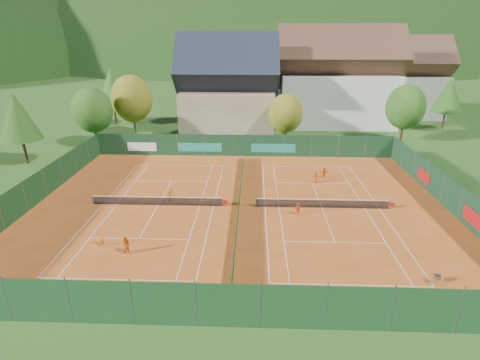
% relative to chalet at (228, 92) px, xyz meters
% --- Properties ---
extents(ground, '(600.00, 600.00, 0.00)m').
position_rel_chalet_xyz_m(ground, '(3.00, -30.00, -6.64)').
color(ground, '#275219').
rests_on(ground, ground).
extents(clay_pad, '(40.00, 32.00, 0.01)m').
position_rel_chalet_xyz_m(clay_pad, '(3.00, -30.00, -6.62)').
color(clay_pad, '#BE541C').
rests_on(clay_pad, ground).
extents(court_markings_left, '(11.03, 23.83, 0.00)m').
position_rel_chalet_xyz_m(court_markings_left, '(-5.00, -30.00, -6.61)').
color(court_markings_left, white).
rests_on(court_markings_left, ground).
extents(court_markings_right, '(11.03, 23.83, 0.00)m').
position_rel_chalet_xyz_m(court_markings_right, '(11.00, -30.00, -6.61)').
color(court_markings_right, white).
rests_on(court_markings_right, ground).
extents(tennis_net_left, '(13.30, 0.10, 1.02)m').
position_rel_chalet_xyz_m(tennis_net_left, '(-4.85, -30.00, -6.12)').
color(tennis_net_left, '#59595B').
rests_on(tennis_net_left, ground).
extents(tennis_net_right, '(13.30, 0.10, 1.02)m').
position_rel_chalet_xyz_m(tennis_net_right, '(11.15, -30.00, -6.12)').
color(tennis_net_right, '#59595B').
rests_on(tennis_net_right, ground).
extents(court_divider, '(0.03, 28.80, 1.00)m').
position_rel_chalet_xyz_m(court_divider, '(3.00, -30.00, -6.12)').
color(court_divider, '#143822').
rests_on(court_divider, ground).
extents(fence_north, '(40.00, 0.10, 3.00)m').
position_rel_chalet_xyz_m(fence_north, '(2.54, -14.01, -5.16)').
color(fence_north, '#13341D').
rests_on(fence_north, ground).
extents(fence_south, '(40.00, 0.04, 3.00)m').
position_rel_chalet_xyz_m(fence_south, '(3.00, -46.00, -5.12)').
color(fence_south, '#153B1C').
rests_on(fence_south, ground).
extents(fence_west, '(0.04, 32.00, 3.00)m').
position_rel_chalet_xyz_m(fence_west, '(-17.00, -30.00, -5.12)').
color(fence_west, '#14381A').
rests_on(fence_west, ground).
extents(fence_east, '(0.09, 32.00, 3.00)m').
position_rel_chalet_xyz_m(fence_east, '(23.00, -29.95, -5.14)').
color(fence_east, '#12321C').
rests_on(fence_east, ground).
extents(chalet, '(16.20, 12.00, 16.00)m').
position_rel_chalet_xyz_m(chalet, '(0.00, 0.00, 0.00)').
color(chalet, tan).
rests_on(chalet, ground).
extents(hotel_block_a, '(21.60, 11.00, 17.25)m').
position_rel_chalet_xyz_m(hotel_block_a, '(19.00, 6.00, 0.76)').
color(hotel_block_a, silver).
rests_on(hotel_block_a, ground).
extents(hotel_block_b, '(17.28, 10.00, 15.50)m').
position_rel_chalet_xyz_m(hotel_block_b, '(33.00, 14.00, -0.01)').
color(hotel_block_b, silver).
rests_on(hotel_block_b, ground).
extents(tree_west_front, '(5.72, 5.72, 8.69)m').
position_rel_chalet_xyz_m(tree_west_front, '(-19.00, -10.00, -1.23)').
color(tree_west_front, '#4C361B').
rests_on(tree_west_front, ground).
extents(tree_west_mid, '(6.44, 6.44, 9.78)m').
position_rel_chalet_xyz_m(tree_west_mid, '(-15.00, -4.00, -0.56)').
color(tree_west_mid, '#49341A').
rests_on(tree_west_mid, ground).
extents(tree_west_back, '(5.60, 5.60, 10.00)m').
position_rel_chalet_xyz_m(tree_west_back, '(-21.00, 4.00, 0.11)').
color(tree_west_back, '#422E17').
rests_on(tree_west_back, ground).
extents(tree_center, '(5.01, 5.01, 7.60)m').
position_rel_chalet_xyz_m(tree_center, '(9.00, -8.00, -1.91)').
color(tree_center, '#432D17').
rests_on(tree_center, ground).
extents(tree_east_front, '(5.72, 5.72, 8.69)m').
position_rel_chalet_xyz_m(tree_east_front, '(27.00, -6.00, -1.23)').
color(tree_east_front, '#412617').
rests_on(tree_east_front, ground).
extents(tree_east_mid, '(5.04, 5.04, 9.00)m').
position_rel_chalet_xyz_m(tree_east_mid, '(37.00, 2.00, -0.56)').
color(tree_east_mid, '#483219').
rests_on(tree_east_mid, ground).
extents(tree_west_side, '(5.04, 5.04, 9.00)m').
position_rel_chalet_xyz_m(tree_west_side, '(-25.00, -18.00, -0.56)').
color(tree_west_side, '#463119').
rests_on(tree_west_side, ground).
extents(tree_east_back, '(7.15, 7.15, 10.86)m').
position_rel_chalet_xyz_m(tree_east_back, '(29.00, 10.00, 0.12)').
color(tree_east_back, '#4B2B1A').
rests_on(tree_east_back, ground).
extents(mountain_backdrop, '(820.00, 530.00, 242.00)m').
position_rel_chalet_xyz_m(mountain_backdrop, '(31.54, 203.48, -46.26)').
color(mountain_backdrop, black).
rests_on(mountain_backdrop, ground).
extents(ball_hopper, '(0.34, 0.34, 0.80)m').
position_rel_chalet_xyz_m(ball_hopper, '(16.75, -41.52, -6.07)').
color(ball_hopper, slate).
rests_on(ball_hopper, ground).
extents(loose_ball_0, '(0.07, 0.07, 0.07)m').
position_rel_chalet_xyz_m(loose_ball_0, '(-5.08, -36.69, -6.59)').
color(loose_ball_0, '#CCD833').
rests_on(loose_ball_0, ground).
extents(loose_ball_1, '(0.07, 0.07, 0.07)m').
position_rel_chalet_xyz_m(loose_ball_1, '(6.83, -38.72, -6.59)').
color(loose_ball_1, '#CCD833').
rests_on(loose_ball_1, ground).
extents(loose_ball_2, '(0.07, 0.07, 0.07)m').
position_rel_chalet_xyz_m(loose_ball_2, '(5.05, -26.71, -6.59)').
color(loose_ball_2, '#CCD833').
rests_on(loose_ball_2, ground).
extents(loose_ball_3, '(0.07, 0.07, 0.07)m').
position_rel_chalet_xyz_m(loose_ball_3, '(-1.22, -19.86, -6.59)').
color(loose_ball_3, '#CCD833').
rests_on(loose_ball_3, ground).
extents(loose_ball_4, '(0.07, 0.07, 0.07)m').
position_rel_chalet_xyz_m(loose_ball_4, '(11.09, -31.95, -6.59)').
color(loose_ball_4, '#CCD833').
rests_on(loose_ball_4, ground).
extents(player_left_near, '(0.47, 0.34, 1.19)m').
position_rel_chalet_xyz_m(player_left_near, '(-7.58, -37.66, -6.03)').
color(player_left_near, orange).
rests_on(player_left_near, ground).
extents(player_left_mid, '(0.86, 0.75, 1.49)m').
position_rel_chalet_xyz_m(player_left_mid, '(-5.25, -38.74, -5.88)').
color(player_left_mid, orange).
rests_on(player_left_mid, ground).
extents(player_left_far, '(1.12, 1.00, 1.50)m').
position_rel_chalet_xyz_m(player_left_far, '(-3.84, -29.41, -5.87)').
color(player_left_far, '#D54612').
rests_on(player_left_far, ground).
extents(player_right_near, '(0.76, 0.57, 1.20)m').
position_rel_chalet_xyz_m(player_right_near, '(8.49, -31.54, -6.02)').
color(player_right_near, '#FA5016').
rests_on(player_right_near, ground).
extents(player_right_far_a, '(0.82, 0.72, 1.42)m').
position_rel_chalet_xyz_m(player_right_far_a, '(11.28, -23.48, -5.91)').
color(player_right_far_a, '#E04813').
rests_on(player_right_far_a, ground).
extents(player_right_far_b, '(1.23, 0.55, 1.28)m').
position_rel_chalet_xyz_m(player_right_far_b, '(12.55, -21.86, -5.98)').
color(player_right_far_b, '#E75614').
rests_on(player_right_far_b, ground).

